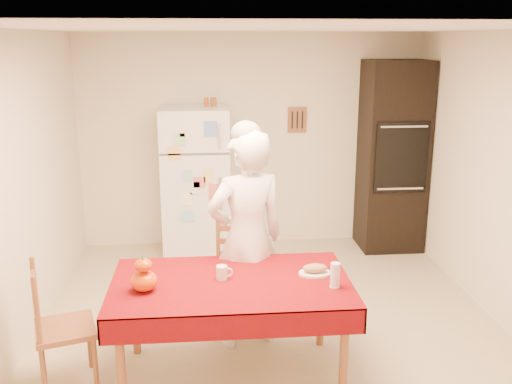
{
  "coord_description": "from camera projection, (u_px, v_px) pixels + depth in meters",
  "views": [
    {
      "loc": [
        -0.52,
        -4.4,
        2.43
      ],
      "look_at": [
        -0.12,
        0.2,
        1.18
      ],
      "focal_mm": 40.0,
      "sensor_mm": 36.0,
      "label": 1
    }
  ],
  "objects": [
    {
      "name": "room_shell",
      "position": [
        273.0,
        144.0,
        4.49
      ],
      "size": [
        4.02,
        4.52,
        2.51
      ],
      "color": "beige",
      "rests_on": "ground"
    },
    {
      "name": "chair_left",
      "position": [
        55.0,
        323.0,
        3.98
      ],
      "size": [
        0.51,
        0.52,
        0.95
      ],
      "rotation": [
        0.0,
        0.0,
        1.87
      ],
      "color": "brown",
      "rests_on": "floor"
    },
    {
      "name": "spice_jar_right",
      "position": [
        214.0,
        102.0,
        6.28
      ],
      "size": [
        0.05,
        0.05,
        0.1
      ],
      "primitive_type": "cylinder",
      "color": "#90511A",
      "rests_on": "refrigerator"
    },
    {
      "name": "oven_cabinet",
      "position": [
        393.0,
        157.0,
        6.62
      ],
      "size": [
        0.7,
        0.62,
        2.2
      ],
      "color": "black",
      "rests_on": "floor"
    },
    {
      "name": "seated_woman",
      "position": [
        246.0,
        240.0,
        4.5
      ],
      "size": [
        0.75,
        0.6,
        1.78
      ],
      "primitive_type": "imported",
      "rotation": [
        0.0,
        0.0,
        3.45
      ],
      "color": "silver",
      "rests_on": "floor"
    },
    {
      "name": "spice_jar_left",
      "position": [
        206.0,
        102.0,
        6.27
      ],
      "size": [
        0.05,
        0.05,
        0.1
      ],
      "primitive_type": "cylinder",
      "color": "#974D1B",
      "rests_on": "refrigerator"
    },
    {
      "name": "bread_plate",
      "position": [
        315.0,
        273.0,
        4.16
      ],
      "size": [
        0.24,
        0.24,
        0.02
      ],
      "primitive_type": "cylinder",
      "color": "white",
      "rests_on": "dining_table"
    },
    {
      "name": "refrigerator",
      "position": [
        196.0,
        183.0,
        6.44
      ],
      "size": [
        0.75,
        0.74,
        1.7
      ],
      "color": "white",
      "rests_on": "floor"
    },
    {
      "name": "bread_loaf",
      "position": [
        315.0,
        268.0,
        4.15
      ],
      "size": [
        0.18,
        0.1,
        0.06
      ],
      "primitive_type": "ellipsoid",
      "color": "#AA7953",
      "rests_on": "bread_plate"
    },
    {
      "name": "dining_table",
      "position": [
        231.0,
        290.0,
        4.07
      ],
      "size": [
        1.7,
        1.0,
        0.76
      ],
      "color": "brown",
      "rests_on": "floor"
    },
    {
      "name": "pumpkin_upper",
      "position": [
        143.0,
        265.0,
        3.85
      ],
      "size": [
        0.12,
        0.12,
        0.09
      ],
      "primitive_type": "ellipsoid",
      "color": "#CF4804",
      "rests_on": "pumpkin_lower"
    },
    {
      "name": "wine_glass",
      "position": [
        335.0,
        275.0,
        3.93
      ],
      "size": [
        0.07,
        0.07,
        0.18
      ],
      "primitive_type": "cylinder",
      "color": "silver",
      "rests_on": "dining_table"
    },
    {
      "name": "floor",
      "position": [
        272.0,
        330.0,
        4.91
      ],
      "size": [
        4.5,
        4.5,
        0.0
      ],
      "primitive_type": "plane",
      "color": "tan",
      "rests_on": "ground"
    },
    {
      "name": "chair_far",
      "position": [
        237.0,
        269.0,
        4.91
      ],
      "size": [
        0.49,
        0.48,
        0.95
      ],
      "rotation": [
        0.0,
        0.0,
        -0.2
      ],
      "color": "brown",
      "rests_on": "floor"
    },
    {
      "name": "coffee_mug",
      "position": [
        222.0,
        273.0,
        4.07
      ],
      "size": [
        0.08,
        0.08,
        0.1
      ],
      "primitive_type": "cylinder",
      "color": "silver",
      "rests_on": "dining_table"
    },
    {
      "name": "spice_jar_mid",
      "position": [
        212.0,
        102.0,
        6.27
      ],
      "size": [
        0.05,
        0.05,
        0.1
      ],
      "primitive_type": "cylinder",
      "color": "brown",
      "rests_on": "refrigerator"
    },
    {
      "name": "pumpkin_lower",
      "position": [
        144.0,
        281.0,
        3.88
      ],
      "size": [
        0.19,
        0.19,
        0.14
      ],
      "primitive_type": "ellipsoid",
      "color": "#E34F05",
      "rests_on": "dining_table"
    }
  ]
}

